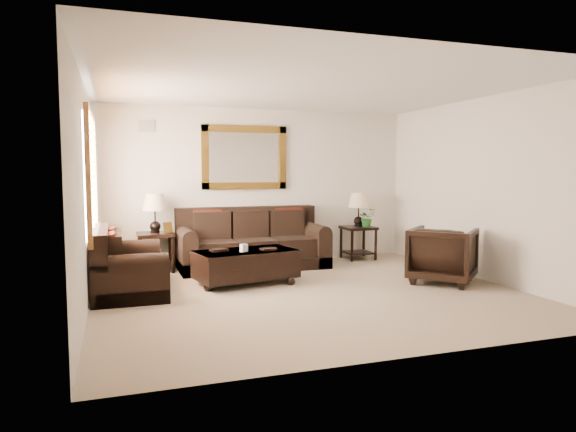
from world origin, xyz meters
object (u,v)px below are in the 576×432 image
object	(u,v)px
end_table_left	(155,221)
coffee_table	(246,263)
armchair	(443,252)
loveseat	(124,269)
end_table_right	(358,216)
sofa	(252,246)

from	to	relation	value
end_table_left	coffee_table	xyz separation A→B (m)	(1.15, -1.37, -0.52)
coffee_table	armchair	xyz separation A→B (m)	(2.72, -0.84, 0.14)
armchair	coffee_table	bearing A→B (deg)	30.13
loveseat	end_table_left	world-z (taller)	end_table_left
loveseat	end_table_right	world-z (taller)	end_table_right
end_table_left	end_table_right	xyz separation A→B (m)	(3.62, 0.01, -0.03)
armchair	loveseat	bearing A→B (deg)	36.87
sofa	end_table_right	distance (m)	2.11
end_table_left	coffee_table	size ratio (longest dim) A/B	0.82
end_table_right	coffee_table	world-z (taller)	end_table_right
sofa	armchair	size ratio (longest dim) A/B	2.74
loveseat	armchair	bearing A→B (deg)	-100.35
end_table_left	armchair	world-z (taller)	end_table_left
end_table_right	coffee_table	distance (m)	2.87
end_table_left	end_table_right	distance (m)	3.62
end_table_left	coffee_table	bearing A→B (deg)	-49.89
end_table_right	end_table_left	bearing A→B (deg)	-179.83
end_table_right	armchair	size ratio (longest dim) A/B	1.36
end_table_left	armchair	distance (m)	4.47
end_table_right	loveseat	bearing A→B (deg)	-161.10
coffee_table	armchair	size ratio (longest dim) A/B	1.73
sofa	loveseat	world-z (taller)	sofa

